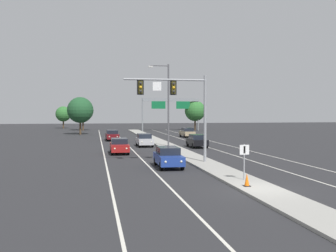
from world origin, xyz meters
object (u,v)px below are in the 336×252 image
Objects in this scene: street_lamp_median at (167,100)px; car_receding_black at (197,141)px; traffic_cone_median_nose at (247,180)px; car_oncoming_red at (119,146)px; overhead_signal_mast at (180,100)px; tree_far_right_a at (195,111)px; median_sign_post at (244,156)px; car_oncoming_blue at (168,157)px; tree_far_left_b at (63,114)px; tree_far_left_c at (80,110)px; car_oncoming_silver at (144,140)px; car_receding_tan at (187,132)px; highway_sign_gantry at (171,104)px; tree_far_left_a at (83,111)px; car_oncoming_darkred at (112,135)px.

street_lamp_median is 2.23× the size of car_receding_black.
car_oncoming_red is at bearing 106.27° from traffic_cone_median_nose.
overhead_signal_mast is 1.03× the size of tree_far_right_a.
median_sign_post is 0.49× the size of car_oncoming_blue.
street_lamp_median is at bearing 80.07° from car_oncoming_blue.
car_oncoming_blue is at bearing -79.81° from tree_far_left_b.
tree_far_left_c is (-11.09, 56.05, 4.17)m from traffic_cone_median_nose.
traffic_cone_median_nose is (2.26, -28.17, -0.31)m from car_oncoming_silver.
tree_far_left_b reaches higher than car_receding_tan.
tree_far_left_c is (5.44, -29.89, 0.89)m from tree_far_left_b.
car_oncoming_red is at bearing 106.02° from car_oncoming_blue.
car_receding_black is (5.32, 14.55, -4.50)m from overhead_signal_mast.
overhead_signal_mast is at bearing -77.94° from tree_far_left_c.
highway_sign_gantry is 20.60m from tree_far_left_a.
car_receding_tan is (8.65, 33.77, -4.50)m from overhead_signal_mast.
tree_far_left_c reaches higher than car_oncoming_darkred.
overhead_signal_mast is at bearing -87.36° from car_oncoming_silver.
car_oncoming_silver is 11.42m from car_oncoming_darkred.
car_oncoming_red is at bearing 115.76° from overhead_signal_mast.
tree_far_right_a is at bearing 10.70° from highway_sign_gantry.
car_oncoming_darkred is at bearing -72.74° from tree_far_left_c.
tree_far_right_a reaches higher than car_receding_black.
street_lamp_median is at bearing -110.87° from car_receding_tan.
car_oncoming_silver is 6.64m from car_receding_black.
tree_far_left_c is at bearing -79.68° from tree_far_left_b.
tree_far_left_b is (-25.27, 18.20, -2.38)m from highway_sign_gantry.
tree_far_left_a is (-11.73, 71.06, 3.03)m from median_sign_post.
car_oncoming_blue is 0.63× the size of tree_far_left_c.
car_oncoming_silver is at bearing -105.54° from highway_sign_gantry.
tree_far_left_c is (-8.83, 27.88, 3.86)m from car_oncoming_silver.
car_receding_tan is at bearing -57.18° from tree_far_left_a.
traffic_cone_median_nose is at bearing -81.55° from car_oncoming_darkred.
car_oncoming_silver is at bearing 92.64° from overhead_signal_mast.
tree_far_left_a is at bearing 103.82° from street_lamp_median.
median_sign_post is 0.17× the size of highway_sign_gantry.
overhead_signal_mast reaches higher than car_oncoming_blue.
median_sign_post is 72.08m from tree_far_left_a.
traffic_cone_median_nose is at bearing -107.43° from median_sign_post.
tree_far_left_a is (-8.82, 44.93, 3.79)m from car_oncoming_silver.
highway_sign_gantry is (11.00, 39.57, 5.34)m from car_oncoming_silver.
car_oncoming_silver is at bearing 94.59° from traffic_cone_median_nose.
tree_far_left_a is 1.01× the size of tree_far_right_a.
car_oncoming_darkred is at bearing 116.50° from street_lamp_median.
overhead_signal_mast is 60.12m from tree_far_right_a.
overhead_signal_mast reaches higher than car_receding_black.
car_oncoming_red is 0.34× the size of highway_sign_gantry.
street_lamp_median is 18.46m from car_oncoming_blue.
car_oncoming_blue is 62.27m from tree_far_right_a.
tree_far_left_a is at bearing 101.11° from car_oncoming_silver.
street_lamp_median is at bearing 89.33° from traffic_cone_median_nose.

